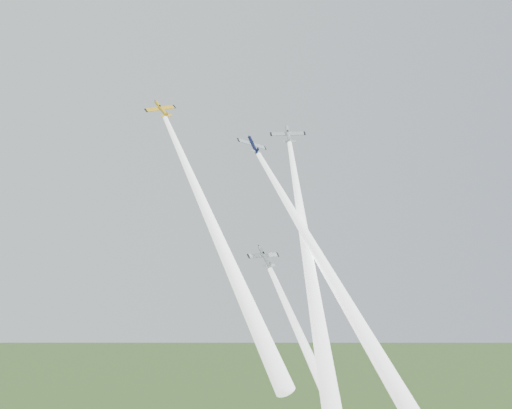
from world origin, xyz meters
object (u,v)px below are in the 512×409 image
(plane_yellow, at_px, (161,109))
(plane_silver_right, at_px, (288,134))
(plane_navy, at_px, (253,145))
(plane_silver_low, at_px, (264,257))

(plane_yellow, distance_m, plane_silver_right, 27.66)
(plane_navy, height_order, plane_silver_right, plane_silver_right)
(plane_navy, bearing_deg, plane_silver_low, -105.82)
(plane_yellow, bearing_deg, plane_silver_low, -57.04)
(plane_yellow, xyz_separation_m, plane_navy, (17.37, -8.77, -8.35))
(plane_yellow, xyz_separation_m, plane_silver_right, (27.12, -3.49, -4.16))
(plane_yellow, height_order, plane_silver_low, plane_yellow)
(plane_silver_right, xyz_separation_m, plane_silver_low, (-9.91, -12.95, -27.38))
(plane_yellow, bearing_deg, plane_navy, -40.13)
(plane_yellow, height_order, plane_silver_right, plane_yellow)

